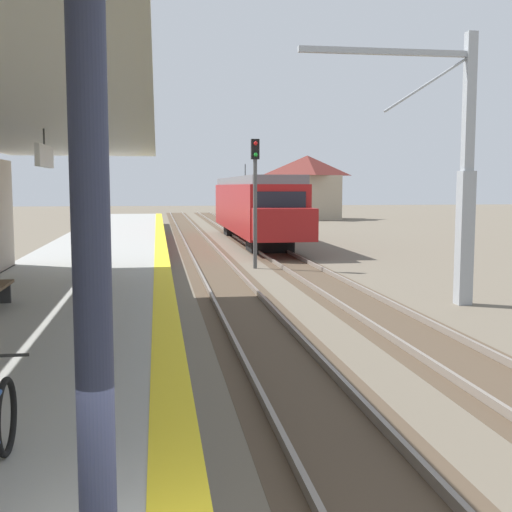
{
  "coord_description": "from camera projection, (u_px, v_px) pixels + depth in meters",
  "views": [
    {
      "loc": [
        -0.38,
        -3.26,
        3.33
      ],
      "look_at": [
        1.34,
        8.23,
        2.1
      ],
      "focal_mm": 46.36,
      "sensor_mm": 36.0,
      "label": 1
    }
  ],
  "objects": [
    {
      "name": "distant_trackside_house",
      "position": [
        307.0,
        186.0,
        66.64
      ],
      "size": [
        6.6,
        5.28,
        6.4
      ],
      "color": "tan",
      "rests_on": "ground"
    },
    {
      "name": "track_pair_nearest_platform",
      "position": [
        223.0,
        279.0,
        23.56
      ],
      "size": [
        2.34,
        120.0,
        0.16
      ],
      "color": "#4C3D2D",
      "rests_on": "ground"
    },
    {
      "name": "approaching_train",
      "position": [
        254.0,
        206.0,
        39.04
      ],
      "size": [
        2.93,
        19.6,
        4.76
      ],
      "color": "maroon",
      "rests_on": "ground"
    },
    {
      "name": "rail_signal_post",
      "position": [
        255.0,
        190.0,
        26.51
      ],
      "size": [
        0.32,
        0.34,
        5.2
      ],
      "color": "#4C4C4C",
      "rests_on": "ground"
    },
    {
      "name": "catenary_pylon_far_side",
      "position": [
        456.0,
        176.0,
        18.26
      ],
      "size": [
        5.0,
        0.4,
        7.5
      ],
      "color": "#9EA3A8",
      "rests_on": "ground"
    },
    {
      "name": "station_platform",
      "position": [
        84.0,
        287.0,
        18.93
      ],
      "size": [
        5.0,
        80.0,
        0.91
      ],
      "color": "#999993",
      "rests_on": "ground"
    },
    {
      "name": "track_pair_middle",
      "position": [
        316.0,
        277.0,
        24.06
      ],
      "size": [
        2.34,
        120.0,
        0.16
      ],
      "color": "#4C3D2D",
      "rests_on": "ground"
    }
  ]
}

